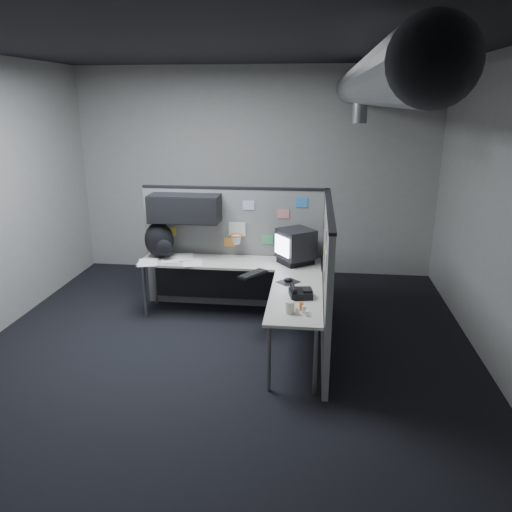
# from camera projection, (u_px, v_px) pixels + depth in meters

# --- Properties ---
(room) EXTENTS (5.62, 5.62, 3.22)m
(room) POSITION_uv_depth(u_px,v_px,m) (277.00, 163.00, 4.95)
(room) COLOR black
(room) RESTS_ON ground
(partition_back) EXTENTS (2.44, 0.42, 1.63)m
(partition_back) POSITION_uv_depth(u_px,v_px,m) (222.00, 235.00, 6.53)
(partition_back) COLOR slate
(partition_back) RESTS_ON ground
(partition_right) EXTENTS (0.07, 2.23, 1.63)m
(partition_right) POSITION_uv_depth(u_px,v_px,m) (326.00, 279.00, 5.47)
(partition_right) COLOR slate
(partition_right) RESTS_ON ground
(desk) EXTENTS (2.31, 2.11, 0.73)m
(desk) POSITION_uv_depth(u_px,v_px,m) (247.00, 278.00, 6.10)
(desk) COLOR beige
(desk) RESTS_ON ground
(monitor) EXTENTS (0.54, 0.54, 0.44)m
(monitor) POSITION_uv_depth(u_px,v_px,m) (296.00, 246.00, 6.20)
(monitor) COLOR black
(monitor) RESTS_ON desk
(keyboard) EXTENTS (0.34, 0.41, 0.04)m
(keyboard) POSITION_uv_depth(u_px,v_px,m) (253.00, 274.00, 5.83)
(keyboard) COLOR black
(keyboard) RESTS_ON desk
(mouse) EXTENTS (0.29, 0.29, 0.05)m
(mouse) POSITION_uv_depth(u_px,v_px,m) (288.00, 281.00, 5.62)
(mouse) COLOR black
(mouse) RESTS_ON desk
(phone) EXTENTS (0.26, 0.28, 0.12)m
(phone) POSITION_uv_depth(u_px,v_px,m) (300.00, 293.00, 5.20)
(phone) COLOR black
(phone) RESTS_ON desk
(bottles) EXTENTS (0.13, 0.16, 0.08)m
(bottles) POSITION_uv_depth(u_px,v_px,m) (302.00, 310.00, 4.80)
(bottles) COLOR silver
(bottles) RESTS_ON desk
(cup) EXTENTS (0.10, 0.10, 0.12)m
(cup) POSITION_uv_depth(u_px,v_px,m) (290.00, 307.00, 4.79)
(cup) COLOR beige
(cup) RESTS_ON desk
(papers) EXTENTS (0.86, 0.65, 0.01)m
(papers) POSITION_uv_depth(u_px,v_px,m) (174.00, 260.00, 6.37)
(papers) COLOR white
(papers) RESTS_ON desk
(backpack) EXTENTS (0.45, 0.41, 0.47)m
(backpack) POSITION_uv_depth(u_px,v_px,m) (160.00, 241.00, 6.44)
(backpack) COLOR black
(backpack) RESTS_ON desk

